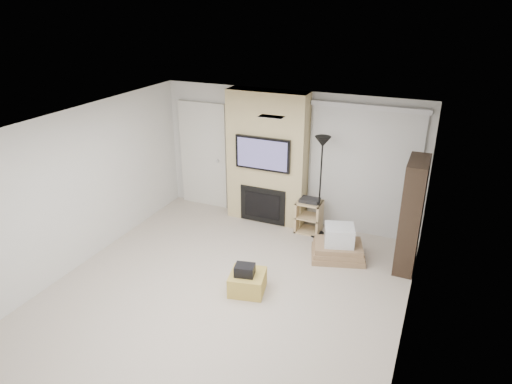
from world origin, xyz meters
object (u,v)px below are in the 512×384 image
at_px(floor_lamp, 322,159).
at_px(box_stack, 338,246).
at_px(ottoman, 247,282).
at_px(av_stand, 309,214).
at_px(bookshelf, 411,215).

height_order(floor_lamp, box_stack, floor_lamp).
relative_size(ottoman, av_stand, 0.76).
relative_size(av_stand, bookshelf, 0.37).
bearing_deg(bookshelf, av_stand, 164.10).
relative_size(box_stack, bookshelf, 0.56).
xyz_separation_m(floor_lamp, av_stand, (-0.20, 0.09, -1.12)).
bearing_deg(bookshelf, floor_lamp, 165.09).
bearing_deg(bookshelf, ottoman, -141.18).
distance_m(ottoman, box_stack, 1.76).
relative_size(av_stand, box_stack, 0.65).
distance_m(floor_lamp, bookshelf, 1.73).
bearing_deg(av_stand, floor_lamp, -23.36).
height_order(ottoman, bookshelf, bookshelf).
bearing_deg(box_stack, floor_lamp, 130.64).
distance_m(ottoman, av_stand, 2.18).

